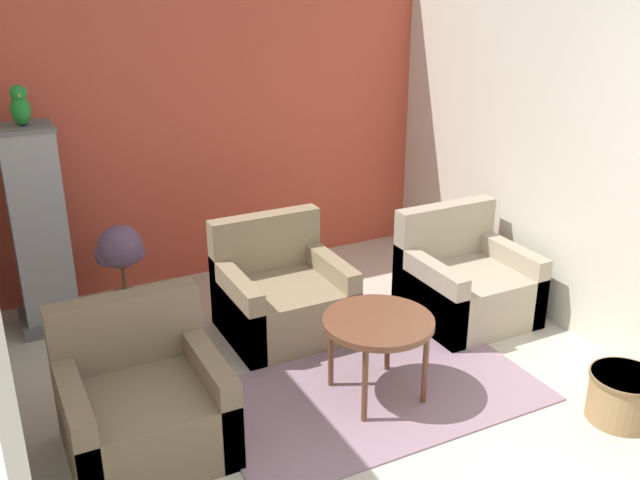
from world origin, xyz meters
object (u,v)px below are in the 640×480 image
armchair_right (465,285)px  wicker_basket (623,395)px  potted_plant (121,259)px  birdcage (39,232)px  coffee_table (378,327)px  armchair_middle (282,298)px  parrot (20,106)px  armchair_left (144,407)px

armchair_right → wicker_basket: 1.49m
potted_plant → wicker_basket: 3.52m
wicker_basket → birdcage: bearing=135.6°
coffee_table → armchair_right: armchair_right is taller
coffee_table → armchair_right: bearing=28.1°
armchair_middle → potted_plant: size_ratio=1.13×
parrot → armchair_left: bearing=-81.5°
coffee_table → potted_plant: bearing=123.6°
armchair_left → armchair_middle: 1.52m
potted_plant → coffee_table: bearing=-56.4°
armchair_middle → coffee_table: bearing=-80.0°
armchair_middle → potted_plant: (-0.98, 0.72, 0.23)m
coffee_table → parrot: bearing=131.1°
armchair_left → potted_plant: armchair_left is taller
armchair_right → parrot: 3.40m
parrot → armchair_middle: bearing=-30.7°
coffee_table → potted_plant: size_ratio=0.91×
armchair_middle → wicker_basket: size_ratio=2.04×
birdcage → wicker_basket: bearing=-44.4°
parrot → potted_plant: 1.27m
armchair_left → armchair_middle: same height
birdcage → parrot: size_ratio=5.38×
armchair_right → wicker_basket: armchair_right is taller
armchair_left → wicker_basket: 2.78m
armchair_left → armchair_middle: size_ratio=1.00×
wicker_basket → coffee_table: bearing=143.3°
armchair_right → birdcage: (-2.82, 1.31, 0.47)m
armchair_left → parrot: 2.26m
armchair_right → birdcage: size_ratio=0.56×
parrot → wicker_basket: parrot is taller
birdcage → potted_plant: birdcage is taller
coffee_table → birdcage: bearing=131.2°
armchair_right → parrot: parrot is taller
armchair_left → potted_plant: (0.25, 1.60, 0.23)m
potted_plant → parrot: bearing=161.7°
armchair_left → wicker_basket: bearing=-21.5°
coffee_table → armchair_right: 1.32m
birdcage → parrot: 0.90m
armchair_right → birdcage: birdcage is taller
coffee_table → birdcage: size_ratio=0.45×
potted_plant → birdcage: bearing=161.9°
armchair_left → armchair_right: bearing=10.3°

